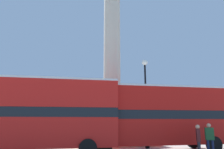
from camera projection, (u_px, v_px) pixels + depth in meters
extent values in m
plane|color=#ADA89E|center=(112.00, 144.00, 19.02)|extent=(200.00, 200.00, 0.00)
cube|color=#BCB29E|center=(112.00, 137.00, 19.13)|extent=(6.36, 6.36, 1.05)
cube|color=#BCB29E|center=(112.00, 125.00, 19.35)|extent=(4.58, 4.58, 1.05)
cylinder|color=#BCB29E|center=(112.00, 42.00, 20.95)|extent=(1.57, 1.57, 14.50)
cube|color=#B7140F|center=(153.00, 131.00, 14.42)|extent=(10.28, 3.21, 1.57)
cube|color=black|center=(153.00, 115.00, 14.63)|extent=(10.28, 3.16, 0.55)
cube|color=#B7140F|center=(152.00, 100.00, 14.84)|extent=(10.28, 3.21, 1.49)
cube|color=silver|center=(152.00, 88.00, 15.01)|extent=(10.28, 3.21, 0.12)
cylinder|color=black|center=(193.00, 141.00, 16.09)|extent=(1.02, 0.38, 1.00)
cylinder|color=black|center=(214.00, 144.00, 13.76)|extent=(1.02, 0.38, 1.00)
cylinder|color=black|center=(98.00, 143.00, 14.75)|extent=(1.02, 0.38, 1.00)
cylinder|color=black|center=(103.00, 147.00, 12.42)|extent=(1.02, 0.38, 1.00)
cube|color=red|center=(17.00, 132.00, 12.55)|extent=(11.61, 3.43, 1.67)
cube|color=black|center=(18.00, 112.00, 12.78)|extent=(11.60, 3.38, 0.55)
cube|color=red|center=(20.00, 94.00, 13.00)|extent=(11.61, 3.43, 1.58)
cube|color=silver|center=(21.00, 80.00, 13.18)|extent=(11.61, 3.43, 0.12)
cylinder|color=black|center=(85.00, 144.00, 14.31)|extent=(1.02, 0.38, 1.00)
cylinder|color=black|center=(88.00, 148.00, 11.92)|extent=(1.02, 0.38, 1.00)
cube|color=#BCB29E|center=(21.00, 129.00, 21.75)|extent=(3.47, 2.50, 2.24)
ellipsoid|color=brown|center=(23.00, 102.00, 22.31)|extent=(2.19, 1.04, 1.01)
cone|color=brown|center=(34.00, 97.00, 22.67)|extent=(0.98, 0.57, 1.06)
cylinder|color=brown|center=(24.00, 92.00, 22.51)|extent=(0.36, 0.36, 0.90)
sphere|color=brown|center=(24.00, 87.00, 22.63)|extent=(0.28, 0.28, 0.28)
cylinder|color=brown|center=(30.00, 112.00, 22.53)|extent=(0.20, 0.20, 1.13)
cylinder|color=brown|center=(29.00, 112.00, 22.00)|extent=(0.20, 0.20, 1.13)
cylinder|color=brown|center=(15.00, 112.00, 22.18)|extent=(0.20, 0.20, 1.13)
cylinder|color=brown|center=(14.00, 112.00, 21.66)|extent=(0.20, 0.20, 1.13)
cylinder|color=black|center=(147.00, 145.00, 15.84)|extent=(0.31, 0.31, 0.40)
cylinder|color=black|center=(146.00, 105.00, 16.44)|extent=(0.14, 0.14, 6.22)
sphere|color=white|center=(145.00, 62.00, 17.13)|extent=(0.44, 0.44, 0.44)
cylinder|color=#28282D|center=(199.00, 149.00, 11.96)|extent=(0.14, 0.14, 0.85)
cube|color=#471919|center=(198.00, 135.00, 12.00)|extent=(0.39, 0.49, 0.67)
sphere|color=tan|center=(198.00, 127.00, 12.09)|extent=(0.23, 0.23, 0.23)
cylinder|color=#192347|center=(208.00, 148.00, 12.45)|extent=(0.14, 0.14, 0.88)
cylinder|color=#192347|center=(213.00, 148.00, 12.40)|extent=(0.14, 0.14, 0.88)
cube|color=#1E4C28|center=(209.00, 134.00, 12.59)|extent=(0.51, 0.38, 0.70)
sphere|color=tan|center=(209.00, 125.00, 12.68)|extent=(0.24, 0.24, 0.24)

